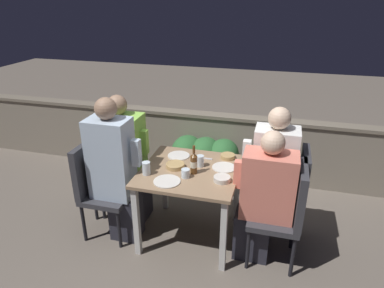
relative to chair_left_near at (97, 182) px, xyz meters
name	(u,v)px	position (x,y,z in m)	size (l,w,h in m)	color
ground_plane	(190,234)	(0.85, 0.16, -0.55)	(16.00, 16.00, 0.00)	#665B51
parapet_wall	(217,145)	(0.85, 1.43, -0.13)	(9.00, 0.18, 0.81)	gray
dining_table	(190,179)	(0.85, 0.16, 0.07)	(0.86, 0.84, 0.72)	#937556
planter_hedge	(205,159)	(0.77, 1.13, -0.20)	(0.80, 0.47, 0.60)	brown
chair_left_near	(97,182)	(0.00, 0.00, 0.00)	(0.43, 0.42, 0.92)	#333338
person_blue_shirt	(115,171)	(0.20, 0.00, 0.15)	(0.47, 0.26, 1.37)	#282833
chair_left_far	(108,166)	(-0.07, 0.33, 0.00)	(0.43, 0.42, 0.92)	#333338
person_green_blouse	(125,159)	(0.13, 0.33, 0.10)	(0.51, 0.26, 1.30)	#282833
chair_right_near	(288,207)	(1.72, 0.04, 0.00)	(0.43, 0.42, 0.92)	#333338
person_coral_top	(263,198)	(1.51, 0.04, 0.05)	(0.50, 0.26, 1.20)	#282833
chair_right_far	(291,190)	(1.75, 0.33, 0.00)	(0.43, 0.42, 0.92)	#333338
person_white_polo	(270,176)	(1.55, 0.33, 0.11)	(0.47, 0.26, 1.30)	#282833
beer_bottle	(194,163)	(0.90, 0.10, 0.27)	(0.06, 0.06, 0.26)	brown
plate_0	(179,156)	(0.68, 0.39, 0.18)	(0.21, 0.21, 0.01)	silver
plate_1	(167,181)	(0.73, -0.10, 0.18)	(0.23, 0.23, 0.01)	silver
plate_2	(224,167)	(1.14, 0.27, 0.18)	(0.21, 0.21, 0.01)	silver
bowl_0	(228,156)	(1.14, 0.47, 0.19)	(0.14, 0.14, 0.04)	tan
bowl_1	(222,179)	(1.17, 0.03, 0.20)	(0.14, 0.14, 0.04)	beige
bowl_2	(175,165)	(0.72, 0.16, 0.20)	(0.17, 0.17, 0.04)	tan
glass_cup_0	(200,161)	(0.93, 0.25, 0.22)	(0.07, 0.07, 0.10)	silver
glass_cup_1	(186,173)	(0.86, 0.01, 0.21)	(0.07, 0.07, 0.08)	silver
glass_cup_2	(146,168)	(0.51, -0.02, 0.23)	(0.07, 0.07, 0.12)	silver
fork_0	(204,158)	(0.92, 0.41, 0.18)	(0.17, 0.03, 0.01)	silver
potted_plant	(103,149)	(-0.46, 0.92, -0.13)	(0.37, 0.37, 0.68)	#9E5638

